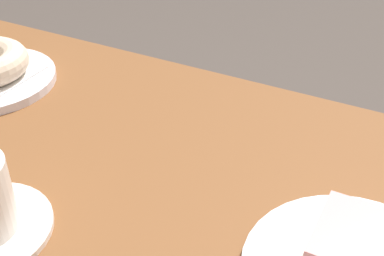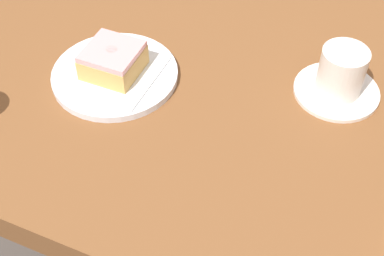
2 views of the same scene
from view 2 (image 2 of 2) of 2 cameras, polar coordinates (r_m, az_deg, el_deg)
name	(u,v)px [view 2 (image 2 of 2)]	position (r m, az deg, el deg)	size (l,w,h in m)	color
table	(242,106)	(0.99, 5.28, 2.28)	(1.11, 0.83, 0.73)	brown
plate_glazed_square	(115,75)	(0.90, -8.10, 5.57)	(0.21, 0.21, 0.01)	white
napkin_glazed_square	(115,71)	(0.89, -8.15, 5.93)	(0.14, 0.14, 0.00)	white
donut_glazed_square	(113,60)	(0.88, -8.31, 7.08)	(0.08, 0.08, 0.04)	tan
coffee_cup	(340,76)	(0.87, 15.35, 5.34)	(0.14, 0.14, 0.08)	silver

